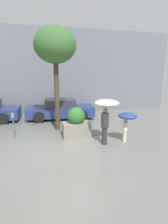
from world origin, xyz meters
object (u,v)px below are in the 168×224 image
Objects in this scene: person_child at (127,118)px; parking_meter at (13,120)px; parked_car_near at (60,109)px; person_adult at (106,108)px; street_tree at (55,47)px; planter_box at (76,123)px.

person_child is 5.03m from parking_meter.
parked_car_near is 4.01m from parking_meter.
person_adult reaches higher than person_child.
street_tree reaches higher than person_adult.
parked_car_near is at bearing 80.39° from street_tree.
person_adult is 0.43× the size of parked_car_near.
person_adult is 0.37× the size of street_tree.
parked_car_near is at bearing 63.96° from person_adult.
parking_meter is at bearing 115.80° from person_adult.
parking_meter is (-3.84, 1.53, -0.66)m from person_adult.
street_tree is at bearing -163.61° from person_child.
person_child is 0.29× the size of parked_car_near.
street_tree is at bearing 174.61° from parked_car_near.
street_tree is at bearing 122.63° from planter_box.
parking_meter is (-2.46, -3.16, 0.25)m from parked_car_near.
planter_box is 1.77m from person_adult.
parking_meter is (-4.76, 1.59, -0.22)m from person_child.
planter_box reaches higher than parking_meter.
planter_box is at bearing -7.96° from parking_meter.
parked_car_near is (-0.35, 3.55, -0.03)m from planter_box.
person_adult is at bearing -159.29° from parked_car_near.
person_child is at bearing -18.43° from parking_meter.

